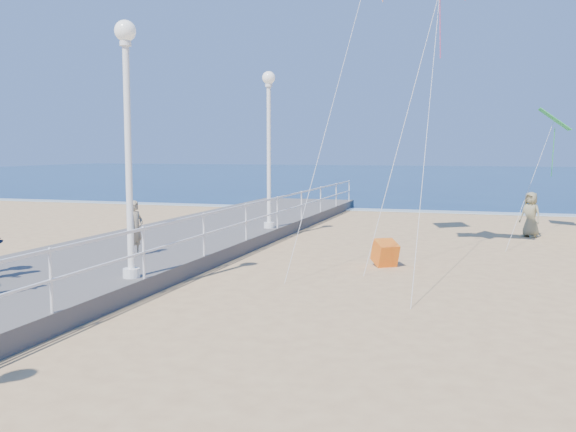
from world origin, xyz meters
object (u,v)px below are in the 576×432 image
(box_kite, at_px, (385,255))
(beach_walker_c, at_px, (531,215))
(lamp_post_mid, at_px, (128,122))
(lamp_post_far, at_px, (269,133))
(spectator_6, at_px, (136,228))

(box_kite, bearing_deg, beach_walker_c, 27.17)
(lamp_post_mid, distance_m, lamp_post_far, 9.00)
(beach_walker_c, height_order, box_kite, beach_walker_c)
(lamp_post_far, distance_m, box_kite, 6.94)
(spectator_6, bearing_deg, lamp_post_far, -8.09)
(lamp_post_mid, xyz_separation_m, beach_walker_c, (8.65, 12.34, -2.86))
(beach_walker_c, bearing_deg, spectator_6, -98.75)
(lamp_post_mid, distance_m, box_kite, 7.62)
(lamp_post_far, xyz_separation_m, beach_walker_c, (8.65, 3.34, -2.86))
(lamp_post_mid, relative_size, spectator_6, 3.77)
(spectator_6, bearing_deg, beach_walker_c, -41.65)
(beach_walker_c, bearing_deg, lamp_post_far, -121.89)
(box_kite, bearing_deg, lamp_post_far, 105.54)
(lamp_post_far, bearing_deg, box_kite, -40.63)
(spectator_6, relative_size, box_kite, 2.35)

